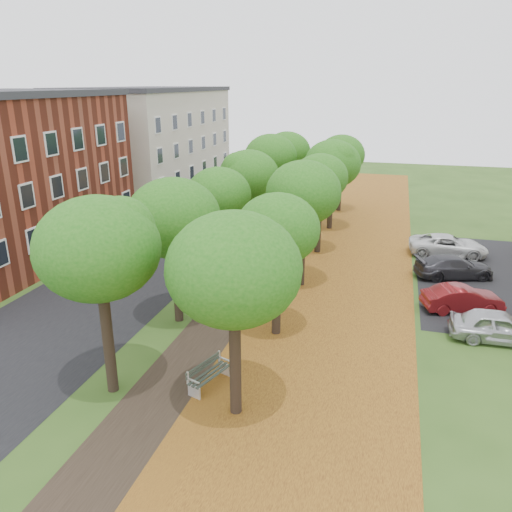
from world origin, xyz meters
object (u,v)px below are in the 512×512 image
Objects in this scene: car_white at (448,245)px; car_silver at (499,326)px; bench at (209,374)px; car_red at (462,299)px; car_grey at (454,267)px.

car_silver is at bearing -178.52° from car_white.
bench is 12.92m from car_silver.
car_silver is 11.75m from car_white.
car_silver is 3.14m from car_red.
car_white is at bearing -9.13° from bench.
car_white is at bearing -17.54° from car_red.
car_white is (9.86, 18.35, 0.20)m from bench.
car_red is 4.70m from car_grey.
bench is 13.74m from car_red.
car_silver reaches higher than car_red.
car_red is 8.79m from car_white.
car_grey is at bearing 7.12° from car_silver.
car_white is (0.00, 4.09, 0.03)m from car_grey.
car_grey is at bearing 175.59° from car_white.
car_grey is at bearing -15.55° from bench.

